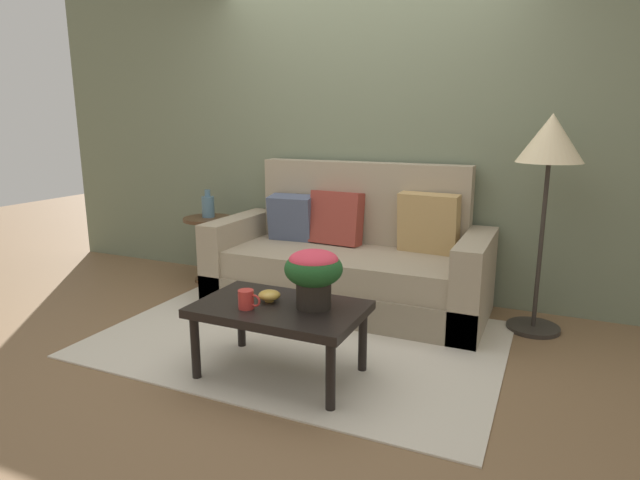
# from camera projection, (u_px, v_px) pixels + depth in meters

# --- Properties ---
(ground_plane) EXTENTS (14.00, 14.00, 0.00)m
(ground_plane) POSITION_uv_depth(u_px,v_px,m) (299.00, 339.00, 3.54)
(ground_plane) COLOR brown
(wall_back) EXTENTS (6.40, 0.12, 2.89)m
(wall_back) POSITION_uv_depth(u_px,v_px,m) (366.00, 118.00, 4.33)
(wall_back) COLOR slate
(wall_back) RESTS_ON ground
(area_rug) EXTENTS (2.60, 1.78, 0.01)m
(area_rug) POSITION_uv_depth(u_px,v_px,m) (299.00, 339.00, 3.54)
(area_rug) COLOR beige
(area_rug) RESTS_ON ground
(couch) EXTENTS (2.12, 0.89, 1.10)m
(couch) POSITION_uv_depth(u_px,v_px,m) (349.00, 263.00, 4.15)
(couch) COLOR gray
(couch) RESTS_ON ground
(coffee_table) EXTENTS (0.94, 0.58, 0.42)m
(coffee_table) POSITION_uv_depth(u_px,v_px,m) (280.00, 314.00, 2.97)
(coffee_table) COLOR black
(coffee_table) RESTS_ON ground
(side_table) EXTENTS (0.43, 0.43, 0.58)m
(side_table) POSITION_uv_depth(u_px,v_px,m) (209.00, 237.00, 4.74)
(side_table) COLOR #4C331E
(side_table) RESTS_ON ground
(floor_lamp) EXTENTS (0.42, 0.42, 1.48)m
(floor_lamp) POSITION_uv_depth(u_px,v_px,m) (550.00, 153.00, 3.43)
(floor_lamp) COLOR #2D2823
(floor_lamp) RESTS_ON ground
(potted_plant) EXTENTS (0.32, 0.32, 0.32)m
(potted_plant) POSITION_uv_depth(u_px,v_px,m) (314.00, 271.00, 2.87)
(potted_plant) COLOR black
(potted_plant) RESTS_ON coffee_table
(coffee_mug) EXTENTS (0.13, 0.09, 0.10)m
(coffee_mug) POSITION_uv_depth(u_px,v_px,m) (247.00, 299.00, 2.89)
(coffee_mug) COLOR red
(coffee_mug) RESTS_ON coffee_table
(snack_bowl) EXTENTS (0.13, 0.13, 0.07)m
(snack_bowl) POSITION_uv_depth(u_px,v_px,m) (269.00, 295.00, 3.01)
(snack_bowl) COLOR gold
(snack_bowl) RESTS_ON coffee_table
(table_vase) EXTENTS (0.11, 0.11, 0.25)m
(table_vase) POSITION_uv_depth(u_px,v_px,m) (208.00, 206.00, 4.70)
(table_vase) COLOR slate
(table_vase) RESTS_ON side_table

